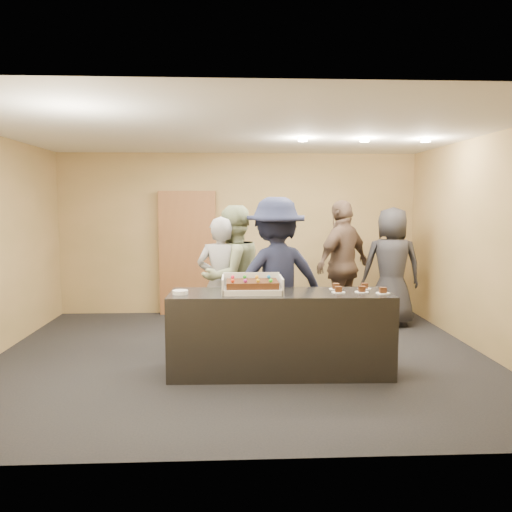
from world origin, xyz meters
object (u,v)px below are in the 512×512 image
object	(u,v)px
person_server_grey	(221,284)
person_navy_man	(276,279)
serving_counter	(280,333)
person_dark_suit	(391,267)
person_brown_extra	(343,265)
plate_stack	(180,292)
storage_cabinet	(188,253)
person_sage_man	(232,277)
cake_box	(252,288)
sheet_cake	(252,284)

from	to	relation	value
person_server_grey	person_navy_man	bearing A→B (deg)	159.38
serving_counter	person_dark_suit	xyz separation A→B (m)	(1.90, 2.10, 0.46)
serving_counter	person_brown_extra	world-z (taller)	person_brown_extra
plate_stack	person_navy_man	xyz separation A→B (m)	(1.07, 0.57, 0.05)
person_server_grey	storage_cabinet	bearing A→B (deg)	-63.01
storage_cabinet	person_navy_man	size ratio (longest dim) A/B	1.07
plate_stack	person_sage_man	distance (m)	1.19
storage_cabinet	person_sage_man	size ratio (longest dim) A/B	1.12
person_navy_man	person_dark_suit	xyz separation A→B (m)	(1.91, 1.59, -0.06)
storage_cabinet	plate_stack	size ratio (longest dim) A/B	12.53
serving_counter	cake_box	size ratio (longest dim) A/B	3.69
sheet_cake	person_navy_man	distance (m)	0.60
cake_box	person_navy_man	bearing A→B (deg)	58.25
plate_stack	person_dark_suit	distance (m)	3.68
cake_box	person_sage_man	distance (m)	1.00
person_sage_man	person_server_grey	bearing A→B (deg)	-12.04
cake_box	sheet_cake	world-z (taller)	cake_box
person_server_grey	serving_counter	bearing A→B (deg)	136.76
person_brown_extra	storage_cabinet	bearing A→B (deg)	-67.05
person_sage_man	person_dark_suit	distance (m)	2.66
sheet_cake	plate_stack	world-z (taller)	sheet_cake
person_navy_man	person_dark_suit	bearing A→B (deg)	-154.51
sheet_cake	person_dark_suit	distance (m)	3.05
plate_stack	person_dark_suit	world-z (taller)	person_dark_suit
person_sage_man	person_brown_extra	distance (m)	1.86
storage_cabinet	person_dark_suit	bearing A→B (deg)	-16.65
cake_box	sheet_cake	bearing A→B (deg)	-90.88
serving_counter	sheet_cake	xyz separation A→B (m)	(-0.31, -0.00, 0.55)
cake_box	person_brown_extra	xyz separation A→B (m)	(1.41, 1.87, 0.01)
person_brown_extra	person_dark_suit	distance (m)	0.82
person_navy_man	person_brown_extra	size ratio (longest dim) A/B	1.01
storage_cabinet	person_server_grey	bearing A→B (deg)	-74.13
cake_box	person_dark_suit	xyz separation A→B (m)	(2.21, 2.08, -0.04)
person_server_grey	person_brown_extra	world-z (taller)	person_brown_extra
sheet_cake	person_server_grey	bearing A→B (deg)	111.05
person_server_grey	person_brown_extra	distance (m)	2.02
person_sage_man	cake_box	bearing A→B (deg)	62.71
plate_stack	person_sage_man	bearing A→B (deg)	62.27
storage_cabinet	person_server_grey	xyz separation A→B (m)	(0.60, -2.12, -0.18)
cake_box	person_brown_extra	distance (m)	2.34
serving_counter	storage_cabinet	world-z (taller)	storage_cabinet
serving_counter	storage_cabinet	bearing A→B (deg)	113.92
serving_counter	person_server_grey	xyz separation A→B (m)	(-0.66, 0.92, 0.40)
sheet_cake	person_brown_extra	xyz separation A→B (m)	(1.41, 1.89, -0.04)
serving_counter	storage_cabinet	distance (m)	3.35
cake_box	person_navy_man	world-z (taller)	person_navy_man
person_dark_suit	plate_stack	bearing A→B (deg)	41.45
person_server_grey	person_sage_man	size ratio (longest dim) A/B	0.92
serving_counter	plate_stack	xyz separation A→B (m)	(-1.07, -0.06, 0.47)
person_sage_man	person_navy_man	distance (m)	0.71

